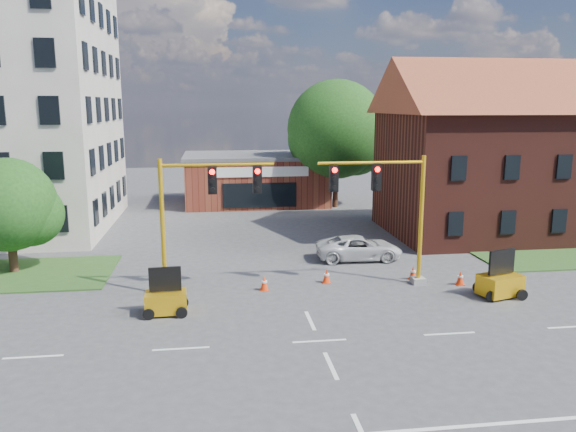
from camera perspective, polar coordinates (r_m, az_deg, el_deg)
The scene contains 15 objects.
ground at distance 21.08m, azimuth 3.22°, elevation -12.56°, with size 120.00×120.00×0.00m, color #404042.
lane_markings at distance 18.43m, azimuth 5.04°, elevation -16.25°, with size 60.00×36.00×0.01m, color white, non-canonical shape.
brick_shop at distance 49.46m, azimuth -3.29°, elevation 3.84°, with size 12.40×8.40×4.30m.
townhouse_row at distance 41.21m, azimuth 24.33°, elevation 6.66°, with size 21.00×11.00×11.50m.
tree_large at distance 47.28m, azimuth 5.41°, elevation 8.43°, with size 8.59×8.18×10.60m.
tree_nw_front at distance 31.59m, azimuth -26.09°, elevation 0.80°, with size 4.98×4.75×5.94m.
signal_mast_west at distance 25.36m, azimuth -8.99°, elevation 0.68°, with size 5.30×0.60×6.20m.
signal_mast_east at distance 26.60m, azimuth 10.12°, elevation 1.14°, with size 5.30×0.60×6.20m.
trailer_west at distance 23.92m, azimuth -12.29°, elevation -8.33°, with size 1.73×1.20×1.91m.
trailer_east at distance 27.14m, azimuth 20.75°, elevation -6.34°, with size 2.09×1.69×2.07m.
cone_a at distance 26.31m, azimuth -2.43°, elevation -6.86°, with size 0.40×0.40×0.70m.
cone_b at distance 27.41m, azimuth 3.94°, elevation -6.12°, with size 0.40×0.40×0.70m.
cone_c at distance 28.56m, azimuth 12.58°, elevation -5.65°, with size 0.40×0.40×0.70m.
cone_d at distance 28.29m, azimuth 17.10°, elevation -6.05°, with size 0.40×0.40×0.70m.
pickup_white at distance 31.61m, azimuth 7.22°, elevation -3.22°, with size 2.20×4.77×1.33m, color silver.
Camera 1 is at (-3.71, -18.94, 8.49)m, focal length 35.00 mm.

